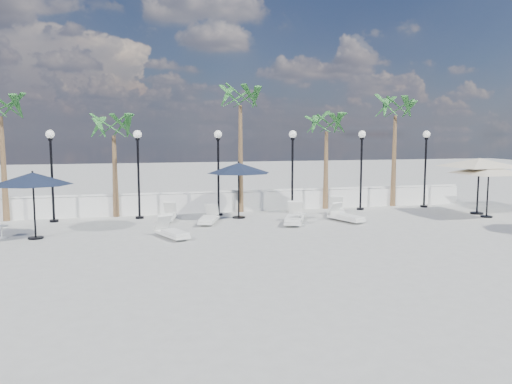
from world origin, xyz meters
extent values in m
plane|color=gray|center=(0.00, 0.00, 0.00)|extent=(100.00, 100.00, 0.00)
cube|color=silver|center=(0.00, 7.50, 0.45)|extent=(26.00, 0.30, 0.90)
cube|color=silver|center=(0.00, 7.50, 0.97)|extent=(26.00, 0.12, 0.08)
cylinder|color=black|center=(-7.00, 6.50, 0.05)|extent=(0.36, 0.36, 0.10)
cylinder|color=black|center=(-7.00, 6.50, 1.75)|extent=(0.10, 0.10, 3.50)
cylinder|color=black|center=(-7.00, 6.50, 3.45)|extent=(0.18, 0.18, 0.10)
sphere|color=white|center=(-7.00, 6.50, 3.66)|extent=(0.36, 0.36, 0.36)
cylinder|color=black|center=(-3.50, 6.50, 0.05)|extent=(0.36, 0.36, 0.10)
cylinder|color=black|center=(-3.50, 6.50, 1.75)|extent=(0.10, 0.10, 3.50)
cylinder|color=black|center=(-3.50, 6.50, 3.45)|extent=(0.18, 0.18, 0.10)
sphere|color=white|center=(-3.50, 6.50, 3.66)|extent=(0.36, 0.36, 0.36)
cylinder|color=black|center=(0.00, 6.50, 0.05)|extent=(0.36, 0.36, 0.10)
cylinder|color=black|center=(0.00, 6.50, 1.75)|extent=(0.10, 0.10, 3.50)
cylinder|color=black|center=(0.00, 6.50, 3.45)|extent=(0.18, 0.18, 0.10)
sphere|color=white|center=(0.00, 6.50, 3.66)|extent=(0.36, 0.36, 0.36)
cylinder|color=black|center=(3.50, 6.50, 0.05)|extent=(0.36, 0.36, 0.10)
cylinder|color=black|center=(3.50, 6.50, 1.75)|extent=(0.10, 0.10, 3.50)
cylinder|color=black|center=(3.50, 6.50, 3.45)|extent=(0.18, 0.18, 0.10)
sphere|color=white|center=(3.50, 6.50, 3.66)|extent=(0.36, 0.36, 0.36)
cylinder|color=black|center=(7.00, 6.50, 0.05)|extent=(0.36, 0.36, 0.10)
cylinder|color=black|center=(7.00, 6.50, 1.75)|extent=(0.10, 0.10, 3.50)
cylinder|color=black|center=(7.00, 6.50, 3.45)|extent=(0.18, 0.18, 0.10)
sphere|color=white|center=(7.00, 6.50, 3.66)|extent=(0.36, 0.36, 0.36)
cylinder|color=black|center=(10.50, 6.50, 0.05)|extent=(0.36, 0.36, 0.10)
cylinder|color=black|center=(10.50, 6.50, 1.75)|extent=(0.10, 0.10, 3.50)
cylinder|color=black|center=(10.50, 6.50, 3.45)|extent=(0.18, 0.18, 0.10)
sphere|color=white|center=(10.50, 6.50, 3.66)|extent=(0.36, 0.36, 0.36)
cone|color=brown|center=(-9.00, 7.30, 2.20)|extent=(0.28, 0.28, 4.40)
cone|color=brown|center=(-4.50, 7.30, 1.80)|extent=(0.28, 0.28, 3.60)
cone|color=brown|center=(1.20, 7.30, 2.50)|extent=(0.28, 0.28, 5.00)
cone|color=brown|center=(5.50, 7.30, 1.90)|extent=(0.28, 0.28, 3.80)
cone|color=brown|center=(9.20, 7.30, 2.30)|extent=(0.28, 0.28, 4.60)
cube|color=silver|center=(-2.47, 1.98, 0.14)|extent=(1.19, 1.82, 0.09)
cube|color=silver|center=(-2.38, 1.76, 0.24)|extent=(0.94, 1.29, 0.09)
cube|color=silver|center=(-2.73, 2.63, 0.49)|extent=(0.66, 0.59, 0.54)
cube|color=silver|center=(-0.76, 4.54, 0.14)|extent=(1.15, 1.87, 0.10)
cube|color=silver|center=(-0.83, 4.31, 0.25)|extent=(0.92, 1.32, 0.10)
cube|color=silver|center=(-0.52, 5.22, 0.50)|extent=(0.66, 0.58, 0.56)
cube|color=silver|center=(2.62, 3.58, 0.16)|extent=(1.40, 2.11, 0.11)
cube|color=silver|center=(2.52, 3.33, 0.28)|extent=(1.11, 1.49, 0.11)
cube|color=silver|center=(2.94, 4.33, 0.56)|extent=(0.76, 0.68, 0.63)
cube|color=silver|center=(-2.34, 5.68, 0.14)|extent=(0.92, 1.78, 0.09)
cube|color=silver|center=(-2.39, 5.46, 0.24)|extent=(0.77, 1.23, 0.09)
cube|color=silver|center=(-2.19, 6.35, 0.48)|extent=(0.61, 0.51, 0.53)
cube|color=silver|center=(5.07, 4.90, 0.16)|extent=(1.31, 2.08, 0.11)
cube|color=silver|center=(4.98, 4.65, 0.28)|extent=(1.04, 1.47, 0.11)
cube|color=silver|center=(5.35, 5.65, 0.56)|extent=(0.74, 0.65, 0.62)
cube|color=silver|center=(4.92, 3.56, 0.14)|extent=(1.14, 1.84, 0.09)
cube|color=silver|center=(5.00, 3.34, 0.25)|extent=(0.91, 1.30, 0.09)
cube|color=silver|center=(4.68, 4.23, 0.49)|extent=(0.66, 0.57, 0.55)
cylinder|color=silver|center=(-8.32, 3.46, 0.01)|extent=(0.36, 0.36, 0.03)
cylinder|color=silver|center=(-8.32, 3.46, 0.21)|extent=(0.05, 0.05, 0.43)
cylinder|color=silver|center=(-8.32, 3.46, 0.44)|extent=(0.46, 0.46, 0.03)
cylinder|color=silver|center=(2.72, 3.17, 0.01)|extent=(0.39, 0.39, 0.03)
cylinder|color=silver|center=(2.72, 3.17, 0.24)|extent=(0.06, 0.06, 0.47)
cylinder|color=silver|center=(2.72, 3.17, 0.48)|extent=(0.51, 0.51, 0.03)
cylinder|color=black|center=(-7.14, 3.07, 0.03)|extent=(0.53, 0.53, 0.06)
cylinder|color=black|center=(-7.14, 3.07, 1.15)|extent=(0.07, 0.07, 2.30)
cone|color=black|center=(-7.14, 3.07, 2.13)|extent=(2.72, 2.72, 0.42)
sphere|color=black|center=(-7.14, 3.07, 2.36)|extent=(0.08, 0.08, 0.08)
cylinder|color=black|center=(0.74, 5.60, 0.03)|extent=(0.56, 0.56, 0.06)
cylinder|color=black|center=(0.74, 5.60, 1.19)|extent=(0.07, 0.07, 2.38)
cone|color=black|center=(0.74, 5.60, 2.20)|extent=(2.78, 2.78, 0.45)
sphere|color=black|center=(0.74, 5.60, 2.45)|extent=(0.08, 0.08, 0.08)
cylinder|color=black|center=(11.44, 3.08, 0.03)|extent=(0.51, 0.51, 0.06)
cylinder|color=black|center=(11.44, 3.08, 1.12)|extent=(0.07, 0.07, 2.25)
pyramid|color=beige|center=(11.44, 3.08, 2.27)|extent=(4.97, 4.97, 0.34)
cylinder|color=black|center=(11.66, 4.00, 0.03)|extent=(0.59, 0.59, 0.07)
cylinder|color=black|center=(11.66, 4.00, 1.27)|extent=(0.08, 0.08, 2.54)
pyramid|color=beige|center=(11.66, 4.00, 2.57)|extent=(5.52, 5.52, 0.40)
camera|label=1|loc=(-3.84, -15.58, 3.65)|focal=35.00mm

